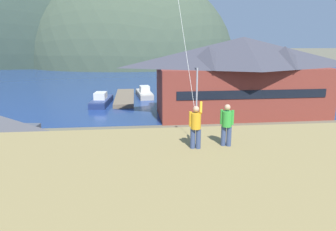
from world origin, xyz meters
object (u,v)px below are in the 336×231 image
parked_car_back_row_left (204,151)px  person_kite_flyer (196,125)px  parked_car_corner_spot (57,180)px  wharf_dock (125,98)px  parking_light_pole (197,101)px  parked_car_lone_by_shed (272,167)px  person_companion (227,124)px  parked_car_mid_row_near (261,142)px  parked_car_front_row_silver (184,179)px  moored_boat_wharfside (101,101)px  harbor_lodge (242,75)px  moored_boat_outer_mooring (144,93)px  parked_car_front_row_end (129,151)px

parked_car_back_row_left → person_kite_flyer: size_ratio=2.26×
parked_car_corner_spot → wharf_dock: bearing=84.0°
wharf_dock → parking_light_pole: (7.98, -24.76, 4.14)m
parked_car_lone_by_shed → person_companion: 12.94m
parked_car_mid_row_near → parked_car_back_row_left: (-5.85, -1.66, 0.00)m
parked_car_back_row_left → parked_car_front_row_silver: bearing=-116.0°
moored_boat_wharfside → person_companion: 40.42m
parking_light_pole → person_kite_flyer: 18.99m
harbor_lodge → person_companion: (-10.99, -29.90, 1.52)m
parked_car_corner_spot → parking_light_pole: 15.36m
harbor_lodge → parked_car_front_row_silver: size_ratio=5.68×
harbor_lodge → moored_boat_outer_mooring: 20.57m
wharf_dock → person_companion: 43.91m
person_companion → wharf_dock: bearing=97.4°
moored_boat_outer_mooring → parked_car_mid_row_near: moored_boat_outer_mooring is taller
person_kite_flyer → moored_boat_outer_mooring: bearing=91.0°
parking_light_pole → moored_boat_outer_mooring: bearing=99.5°
harbor_lodge → person_kite_flyer: bearing=-112.2°
moored_boat_outer_mooring → parked_car_front_row_silver: bearing=-87.5°
harbor_lodge → parked_car_mid_row_near: (-2.97, -14.87, -4.65)m
harbor_lodge → parked_car_front_row_silver: (-11.43, -21.91, -4.65)m
parked_car_mid_row_near → person_kite_flyer: (-9.33, -15.20, 6.19)m
parked_car_mid_row_near → person_companion: size_ratio=2.42×
moored_boat_wharfside → parked_car_mid_row_near: bearing=-54.0°
wharf_dock → parked_car_mid_row_near: parked_car_mid_row_near is taller
moored_boat_wharfside → parked_car_lone_by_shed: bearing=-61.9°
moored_boat_wharfside → parked_car_back_row_left: size_ratio=1.93×
moored_boat_wharfside → parked_car_back_row_left: (11.41, -25.43, 0.34)m
moored_boat_wharfside → parked_car_front_row_silver: bearing=-74.1°
parked_car_lone_by_shed → parked_car_corner_spot: 15.78m
parked_car_front_row_end → parking_light_pole: parking_light_pole is taller
parked_car_back_row_left → parking_light_pole: size_ratio=0.55×
moored_boat_wharfside → parked_car_front_row_end: moored_boat_wharfside is taller
moored_boat_wharfside → person_companion: size_ratio=4.65×
parked_car_mid_row_near → parked_car_front_row_silver: size_ratio=0.98×
parked_car_corner_spot → person_kite_flyer: 13.45m
moored_boat_outer_mooring → parked_car_front_row_end: moored_boat_outer_mooring is taller
wharf_dock → parked_car_front_row_end: bearing=-87.6°
moored_boat_wharfside → parked_car_back_row_left: moored_boat_wharfside is taller
parked_car_front_row_silver → parked_car_back_row_left: bearing=64.0°
parked_car_lone_by_shed → parking_light_pole: parking_light_pole is taller
moored_boat_outer_mooring → parking_light_pole: bearing=-80.5°
moored_boat_wharfside → parking_light_pole: parking_light_pole is taller
parked_car_lone_by_shed → parked_car_corner_spot: same height
parked_car_front_row_silver → wharf_dock: bearing=98.4°
moored_boat_outer_mooring → parked_car_back_row_left: bearing=-82.3°
harbor_lodge → person_kite_flyer: size_ratio=13.12×
parked_car_lone_by_shed → person_companion: person_companion is taller
wharf_dock → parked_car_front_row_end: size_ratio=3.57×
parked_car_corner_spot → parking_light_pole: bearing=39.3°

